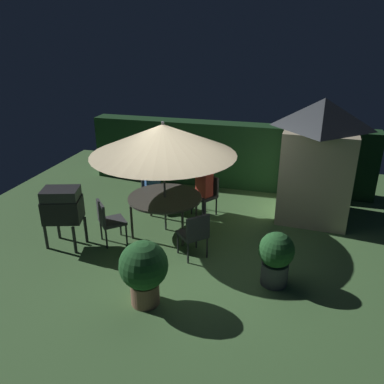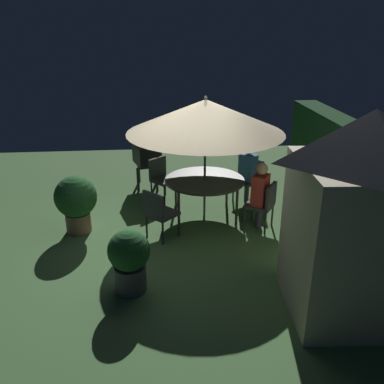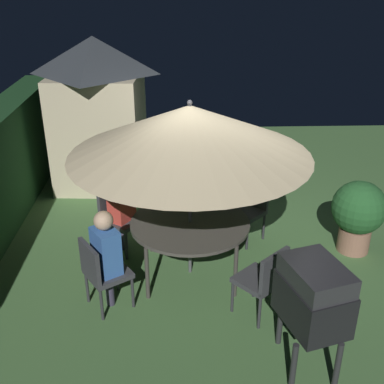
{
  "view_description": "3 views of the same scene",
  "coord_description": "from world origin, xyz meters",
  "px_view_note": "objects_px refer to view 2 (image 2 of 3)",
  "views": [
    {
      "loc": [
        1.66,
        -6.3,
        3.92
      ],
      "look_at": [
        -0.06,
        0.07,
        1.16
      ],
      "focal_mm": 36.19,
      "sensor_mm": 36.0,
      "label": 1
    },
    {
      "loc": [
        6.53,
        -0.3,
        3.52
      ],
      "look_at": [
        -0.05,
        0.29,
        0.8
      ],
      "focal_mm": 38.57,
      "sensor_mm": 36.0,
      "label": 2
    },
    {
      "loc": [
        -6.03,
        0.76,
        3.68
      ],
      "look_at": [
        -0.51,
        0.56,
        1.05
      ],
      "focal_mm": 44.24,
      "sensor_mm": 36.0,
      "label": 3
    }
  ],
  "objects_px": {
    "chair_near_shed": "(264,203)",
    "person_in_blue": "(248,166)",
    "potted_plant_by_grill": "(129,258)",
    "chair_far_side": "(250,177)",
    "patio_table": "(205,181)",
    "person_in_red": "(260,188)",
    "patio_umbrella": "(206,116)",
    "potted_plant_by_shed": "(76,200)",
    "chair_toward_hedge": "(162,176)",
    "chair_toward_house": "(159,211)",
    "garden_shed": "(359,216)",
    "bbq_grill": "(147,151)"
  },
  "relations": [
    {
      "from": "patio_table",
      "to": "patio_umbrella",
      "type": "distance_m",
      "value": 1.26
    },
    {
      "from": "bbq_grill",
      "to": "chair_toward_hedge",
      "type": "xyz_separation_m",
      "value": [
        0.77,
        0.31,
        -0.33
      ]
    },
    {
      "from": "patio_table",
      "to": "chair_near_shed",
      "type": "relative_size",
      "value": 1.69
    },
    {
      "from": "garden_shed",
      "to": "patio_table",
      "type": "height_order",
      "value": "garden_shed"
    },
    {
      "from": "chair_far_side",
      "to": "person_in_blue",
      "type": "height_order",
      "value": "person_in_blue"
    },
    {
      "from": "chair_far_side",
      "to": "chair_toward_house",
      "type": "relative_size",
      "value": 1.0
    },
    {
      "from": "garden_shed",
      "to": "person_in_red",
      "type": "distance_m",
      "value": 2.52
    },
    {
      "from": "garden_shed",
      "to": "chair_far_side",
      "type": "distance_m",
      "value": 3.8
    },
    {
      "from": "chair_near_shed",
      "to": "person_in_blue",
      "type": "distance_m",
      "value": 1.32
    },
    {
      "from": "chair_toward_house",
      "to": "potted_plant_by_shed",
      "type": "xyz_separation_m",
      "value": [
        -0.41,
        -1.45,
        0.09
      ]
    },
    {
      "from": "patio_umbrella",
      "to": "chair_near_shed",
      "type": "relative_size",
      "value": 3.21
    },
    {
      "from": "garden_shed",
      "to": "patio_umbrella",
      "type": "xyz_separation_m",
      "value": [
        -2.99,
        -1.53,
        0.62
      ]
    },
    {
      "from": "chair_toward_house",
      "to": "person_in_red",
      "type": "distance_m",
      "value": 1.86
    },
    {
      "from": "bbq_grill",
      "to": "chair_near_shed",
      "type": "xyz_separation_m",
      "value": [
        2.32,
        2.12,
        -0.33
      ]
    },
    {
      "from": "chair_toward_house",
      "to": "garden_shed",
      "type": "bearing_deg",
      "value": 48.92
    },
    {
      "from": "garden_shed",
      "to": "chair_toward_hedge",
      "type": "height_order",
      "value": "garden_shed"
    },
    {
      "from": "chair_far_side",
      "to": "patio_umbrella",
      "type": "bearing_deg",
      "value": -56.89
    },
    {
      "from": "potted_plant_by_shed",
      "to": "person_in_red",
      "type": "bearing_deg",
      "value": 87.4
    },
    {
      "from": "bbq_grill",
      "to": "chair_toward_house",
      "type": "height_order",
      "value": "bbq_grill"
    },
    {
      "from": "garden_shed",
      "to": "chair_far_side",
      "type": "relative_size",
      "value": 2.95
    },
    {
      "from": "garden_shed",
      "to": "chair_near_shed",
      "type": "xyz_separation_m",
      "value": [
        -2.33,
        -0.53,
        -0.83
      ]
    },
    {
      "from": "potted_plant_by_grill",
      "to": "chair_far_side",
      "type": "bearing_deg",
      "value": 141.99
    },
    {
      "from": "chair_far_side",
      "to": "person_in_red",
      "type": "relative_size",
      "value": 0.71
    },
    {
      "from": "patio_umbrella",
      "to": "person_in_red",
      "type": "height_order",
      "value": "patio_umbrella"
    },
    {
      "from": "chair_near_shed",
      "to": "person_in_blue",
      "type": "bearing_deg",
      "value": -178.94
    },
    {
      "from": "chair_near_shed",
      "to": "person_in_blue",
      "type": "relative_size",
      "value": 0.71
    },
    {
      "from": "chair_toward_hedge",
      "to": "person_in_red",
      "type": "height_order",
      "value": "person_in_red"
    },
    {
      "from": "patio_table",
      "to": "chair_toward_house",
      "type": "bearing_deg",
      "value": -45.89
    },
    {
      "from": "chair_near_shed",
      "to": "person_in_red",
      "type": "bearing_deg",
      "value": -123.29
    },
    {
      "from": "chair_far_side",
      "to": "potted_plant_by_grill",
      "type": "distance_m",
      "value": 3.86
    },
    {
      "from": "patio_umbrella",
      "to": "patio_table",
      "type": "bearing_deg",
      "value": -153.43
    },
    {
      "from": "potted_plant_by_grill",
      "to": "person_in_blue",
      "type": "bearing_deg",
      "value": 142.41
    },
    {
      "from": "bbq_grill",
      "to": "patio_table",
      "type": "bearing_deg",
      "value": 33.96
    },
    {
      "from": "patio_table",
      "to": "person_in_blue",
      "type": "xyz_separation_m",
      "value": [
        -0.64,
        0.98,
        0.07
      ]
    },
    {
      "from": "chair_near_shed",
      "to": "chair_toward_house",
      "type": "height_order",
      "value": "same"
    },
    {
      "from": "potted_plant_by_shed",
      "to": "person_in_red",
      "type": "height_order",
      "value": "person_in_red"
    },
    {
      "from": "chair_far_side",
      "to": "person_in_red",
      "type": "distance_m",
      "value": 1.33
    },
    {
      "from": "garden_shed",
      "to": "potted_plant_by_grill",
      "type": "relative_size",
      "value": 2.83
    },
    {
      "from": "potted_plant_by_shed",
      "to": "chair_toward_hedge",
      "type": "bearing_deg",
      "value": 131.4
    },
    {
      "from": "person_in_red",
      "to": "chair_near_shed",
      "type": "bearing_deg",
      "value": 56.71
    },
    {
      "from": "patio_table",
      "to": "potted_plant_by_shed",
      "type": "relative_size",
      "value": 1.44
    },
    {
      "from": "garden_shed",
      "to": "bbq_grill",
      "type": "distance_m",
      "value": 5.38
    },
    {
      "from": "chair_toward_hedge",
      "to": "chair_toward_house",
      "type": "height_order",
      "value": "same"
    },
    {
      "from": "chair_far_side",
      "to": "potted_plant_by_grill",
      "type": "xyz_separation_m",
      "value": [
        3.04,
        -2.37,
        -0.0
      ]
    },
    {
      "from": "person_in_blue",
      "to": "chair_toward_house",
      "type": "bearing_deg",
      "value": -51.2
    },
    {
      "from": "garden_shed",
      "to": "person_in_red",
      "type": "height_order",
      "value": "garden_shed"
    },
    {
      "from": "patio_table",
      "to": "person_in_red",
      "type": "xyz_separation_m",
      "value": [
        0.61,
        0.93,
        0.07
      ]
    },
    {
      "from": "patio_umbrella",
      "to": "potted_plant_by_shed",
      "type": "height_order",
      "value": "patio_umbrella"
    },
    {
      "from": "patio_table",
      "to": "potted_plant_by_grill",
      "type": "relative_size",
      "value": 1.62
    },
    {
      "from": "chair_toward_hedge",
      "to": "person_in_red",
      "type": "distance_m",
      "value": 2.32
    }
  ]
}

